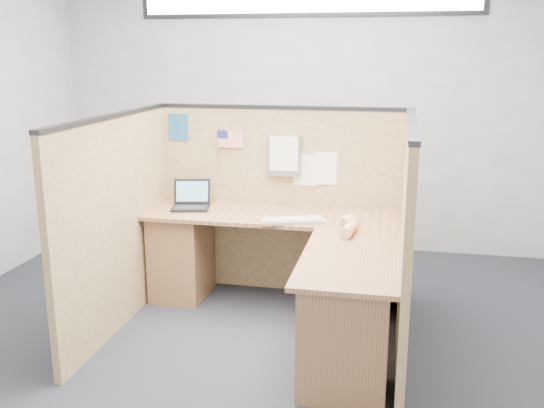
% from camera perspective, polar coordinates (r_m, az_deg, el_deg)
% --- Properties ---
extents(floor, '(5.00, 5.00, 0.00)m').
position_cam_1_polar(floor, '(4.29, -1.90, -12.74)').
color(floor, black).
rests_on(floor, ground).
extents(wall_back, '(5.00, 0.00, 5.00)m').
position_cam_1_polar(wall_back, '(6.06, 3.16, 9.01)').
color(wall_back, '#999B9E').
rests_on(wall_back, floor).
extents(wall_front, '(5.00, 0.00, 5.00)m').
position_cam_1_polar(wall_front, '(1.82, -19.58, -3.97)').
color(wall_front, '#999B9E').
rests_on(wall_front, floor).
extents(cubicle_partitions, '(2.06, 1.83, 1.53)m').
position_cam_1_polar(cubicle_partitions, '(4.40, -0.65, -1.29)').
color(cubicle_partitions, brown).
rests_on(cubicle_partitions, floor).
extents(l_desk, '(1.95, 1.75, 0.73)m').
position_cam_1_polar(l_desk, '(4.35, 1.33, -6.68)').
color(l_desk, brown).
rests_on(l_desk, floor).
extents(laptop, '(0.33, 0.33, 0.21)m').
position_cam_1_polar(laptop, '(4.87, -7.47, 0.28)').
color(laptop, black).
rests_on(laptop, l_desk).
extents(keyboard, '(0.49, 0.29, 0.03)m').
position_cam_1_polar(keyboard, '(4.42, 1.94, -1.56)').
color(keyboard, gray).
rests_on(keyboard, l_desk).
extents(mouse, '(0.13, 0.10, 0.05)m').
position_cam_1_polar(mouse, '(4.37, 7.32, -1.70)').
color(mouse, silver).
rests_on(mouse, l_desk).
extents(hand_forearm, '(0.12, 0.42, 0.09)m').
position_cam_1_polar(hand_forearm, '(4.22, 7.31, -2.03)').
color(hand_forearm, tan).
rests_on(hand_forearm, l_desk).
extents(blue_poster, '(0.17, 0.00, 0.22)m').
position_cam_1_polar(blue_poster, '(5.04, -8.84, 7.17)').
color(blue_poster, '#1C5184').
rests_on(blue_poster, cubicle_partitions).
extents(american_flag, '(0.22, 0.01, 0.37)m').
position_cam_1_polar(american_flag, '(4.91, -4.22, 5.96)').
color(american_flag, olive).
rests_on(american_flag, cubicle_partitions).
extents(file_holder, '(0.26, 0.05, 0.33)m').
position_cam_1_polar(file_holder, '(4.81, 1.17, 4.59)').
color(file_holder, slate).
rests_on(file_holder, cubicle_partitions).
extents(paper_left, '(0.20, 0.01, 0.25)m').
position_cam_1_polar(paper_left, '(4.82, 3.17, 3.21)').
color(paper_left, white).
rests_on(paper_left, cubicle_partitions).
extents(paper_right, '(0.21, 0.03, 0.26)m').
position_cam_1_polar(paper_right, '(4.80, 5.26, 3.36)').
color(paper_right, white).
rests_on(paper_right, cubicle_partitions).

